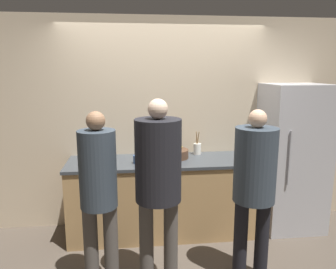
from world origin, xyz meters
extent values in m
plane|color=#4C4238|center=(0.00, 0.00, 0.00)|extent=(14.00, 14.00, 0.00)
cube|color=#C6B293|center=(0.00, 0.73, 1.30)|extent=(5.20, 0.06, 2.60)
cube|color=tan|center=(0.00, 0.39, 0.44)|extent=(2.27, 0.68, 0.88)
cube|color=#383D42|center=(0.00, 0.39, 0.90)|extent=(2.30, 0.71, 0.03)
cube|color=#B7B7BC|center=(1.57, 0.38, 0.90)|extent=(0.72, 0.66, 1.80)
cylinder|color=#99999E|center=(1.36, 0.04, 0.99)|extent=(0.02, 0.02, 0.63)
cylinder|color=#4C4742|center=(-0.78, -0.57, 0.39)|extent=(0.13, 0.13, 0.78)
cylinder|color=#4C4742|center=(-0.61, -0.57, 0.39)|extent=(0.13, 0.13, 0.78)
cylinder|color=#333D47|center=(-0.69, -0.57, 1.12)|extent=(0.33, 0.33, 0.68)
sphere|color=#936B4C|center=(-0.69, -0.57, 1.55)|extent=(0.16, 0.16, 0.16)
cylinder|color=#4C4742|center=(-0.29, -0.60, 0.42)|extent=(0.13, 0.13, 0.83)
cylinder|color=#4C4742|center=(-0.06, -0.60, 0.42)|extent=(0.13, 0.13, 0.83)
cylinder|color=black|center=(-0.17, -0.60, 1.19)|extent=(0.41, 0.41, 0.73)
sphere|color=beige|center=(-0.17, -0.60, 1.64)|extent=(0.17, 0.17, 0.17)
cylinder|color=black|center=(0.60, -0.60, 0.39)|extent=(0.13, 0.13, 0.78)
cylinder|color=black|center=(0.81, -0.60, 0.39)|extent=(0.13, 0.13, 0.78)
cylinder|color=#333D47|center=(0.71, -0.60, 1.12)|extent=(0.38, 0.38, 0.68)
sphere|color=#DBAD89|center=(0.71, -0.60, 1.55)|extent=(0.16, 0.16, 0.16)
cylinder|color=#4C3323|center=(0.11, 0.46, 0.97)|extent=(0.34, 0.34, 0.10)
ellipsoid|color=yellow|center=(0.15, 0.46, 1.04)|extent=(0.15, 0.12, 0.04)
cylinder|color=silver|center=(0.42, 0.59, 0.99)|extent=(0.09, 0.09, 0.14)
cylinder|color=#99754C|center=(0.41, 0.59, 1.09)|extent=(0.01, 0.05, 0.23)
cylinder|color=#99754C|center=(0.43, 0.60, 1.09)|extent=(0.03, 0.05, 0.23)
cylinder|color=#99754C|center=(0.42, 0.59, 1.09)|extent=(0.05, 0.01, 0.23)
cylinder|color=brown|center=(-0.22, 0.19, 1.00)|extent=(0.05, 0.05, 0.16)
cylinder|color=brown|center=(-0.22, 0.19, 1.11)|extent=(0.02, 0.02, 0.05)
cylinder|color=black|center=(-0.22, 0.19, 1.14)|extent=(0.03, 0.03, 0.02)
cylinder|color=#333338|center=(-0.74, 0.22, 0.98)|extent=(0.06, 0.06, 0.12)
cylinder|color=#333338|center=(-0.74, 0.22, 1.06)|extent=(0.03, 0.03, 0.04)
cylinder|color=black|center=(-0.74, 0.22, 1.08)|extent=(0.03, 0.03, 0.01)
cylinder|color=red|center=(-0.90, 0.36, 0.97)|extent=(0.06, 0.06, 0.10)
cylinder|color=red|center=(-0.90, 0.36, 1.03)|extent=(0.03, 0.03, 0.03)
cylinder|color=black|center=(-0.90, 0.36, 1.06)|extent=(0.03, 0.03, 0.01)
cylinder|color=#335184|center=(-0.35, 0.27, 0.97)|extent=(0.08, 0.08, 0.09)
camera|label=1|loc=(-0.40, -3.33, 1.97)|focal=35.00mm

